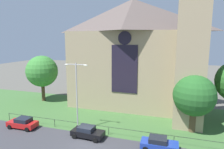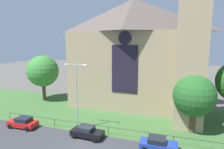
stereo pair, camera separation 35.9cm
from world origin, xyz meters
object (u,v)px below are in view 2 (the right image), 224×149
parked_car_black (87,132)px  tree_left_far (43,71)px  streetlamp_near (76,89)px  parked_car_blue (158,144)px  parked_car_red (23,122)px  tree_right_near (194,96)px  church_building (136,52)px

parked_car_black → tree_left_far: bearing=145.3°
streetlamp_near → parked_car_black: streetlamp_near is taller
tree_left_far → parked_car_black: bearing=-37.6°
streetlamp_near → parked_car_blue: (11.14, -1.63, -5.17)m
streetlamp_near → parked_car_red: bearing=-168.7°
streetlamp_near → parked_car_blue: streetlamp_near is taller
parked_car_black → streetlamp_near: bearing=149.3°
tree_left_far → parked_car_black: tree_left_far is taller
streetlamp_near → parked_car_black: 5.76m
parked_car_blue → parked_car_black: bearing=177.6°
tree_right_near → tree_left_far: tree_left_far is taller
tree_right_near → parked_car_red: tree_right_near is taller
parked_car_red → parked_car_black: same height
parked_car_red → parked_car_blue: size_ratio=1.00×
tree_right_near → streetlamp_near: streetlamp_near is taller
parked_car_black → parked_car_red: bearing=-176.1°
parked_car_red → parked_car_blue: same height
tree_right_near → streetlamp_near: bearing=-163.2°
tree_left_far → parked_car_red: bearing=-65.8°
tree_left_far → parked_car_blue: 27.90m
tree_right_near → parked_car_black: bearing=-155.4°
tree_left_far → streetlamp_near: (13.38, -10.53, -0.28)m
tree_right_near → tree_left_far: (-28.49, 5.98, 1.10)m
tree_right_near → parked_car_red: 24.24m
church_building → streetlamp_near: church_building is taller
tree_right_near → tree_left_far: size_ratio=0.84×
tree_left_far → parked_car_blue: bearing=-26.4°
tree_right_near → church_building: bearing=136.8°
parked_car_red → church_building: bearing=-132.1°
church_building → tree_right_near: 14.45m
tree_left_far → streetlamp_near: 17.03m
tree_right_near → parked_car_red: (-23.04, -6.14, -4.35)m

